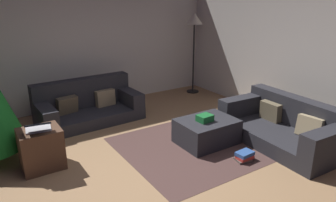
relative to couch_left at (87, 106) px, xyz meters
name	(u,v)px	position (x,y,z in m)	size (l,w,h in m)	color
ground_plane	(150,175)	(0.01, -2.26, -0.27)	(6.40, 6.40, 0.00)	#93704C
rear_partition	(68,43)	(0.01, 0.88, 1.03)	(6.40, 0.12, 2.60)	beige
corner_partition	(313,51)	(3.15, -2.26, 1.03)	(0.12, 6.40, 2.60)	beige
couch_left	(87,106)	(0.00, 0.00, 0.00)	(1.83, 0.94, 0.74)	#26262B
couch_right	(285,126)	(2.26, -2.54, -0.02)	(1.06, 1.89, 0.67)	#26262B
ottoman	(207,131)	(1.22, -1.91, -0.08)	(0.87, 0.66, 0.38)	#26262B
gift_box	(205,118)	(1.16, -1.93, 0.16)	(0.22, 0.18, 0.10)	#19662D
tv_remote	(210,115)	(1.38, -1.79, 0.12)	(0.05, 0.16, 0.02)	black
side_table	(41,149)	(-1.08, -1.31, 0.00)	(0.52, 0.44, 0.55)	#4C3323
laptop	(38,127)	(-1.09, -1.36, 0.33)	(0.36, 0.42, 0.17)	silver
book_stack	(244,156)	(1.30, -2.64, -0.21)	(0.27, 0.22, 0.13)	#4C423D
corner_lamp	(194,25)	(2.69, 0.38, 1.28)	(0.36, 0.36, 1.81)	black
area_rug	(206,142)	(1.22, -1.91, -0.27)	(2.60, 2.00, 0.01)	#49322E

